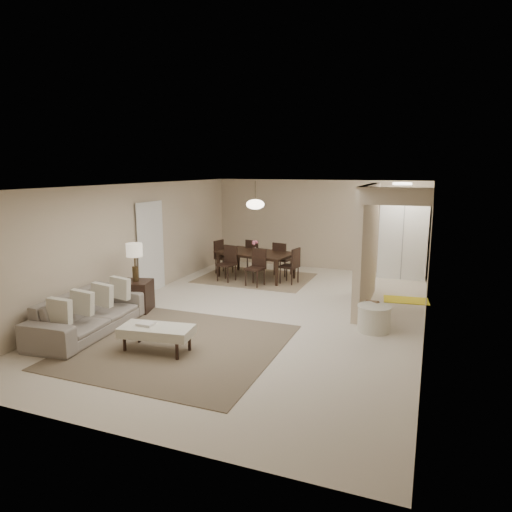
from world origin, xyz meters
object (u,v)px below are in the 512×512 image
at_px(wicker_basket, 369,318).
at_px(pantry_cabinet, 403,238).
at_px(side_table, 137,296).
at_px(dining_table, 255,265).
at_px(round_pouf, 374,319).
at_px(ottoman_bench, 157,331).
at_px(sofa, 89,313).

bearing_deg(wicker_basket, pantry_cabinet, 85.98).
relative_size(side_table, dining_table, 0.31).
height_order(pantry_cabinet, round_pouf, pantry_cabinet).
bearing_deg(round_pouf, dining_table, 139.23).
distance_m(ottoman_bench, side_table, 2.21).
relative_size(sofa, ottoman_bench, 1.97).
height_order(ottoman_bench, round_pouf, round_pouf).
distance_m(sofa, wicker_basket, 4.97).
height_order(round_pouf, dining_table, dining_table).
bearing_deg(pantry_cabinet, side_table, -133.96).
xyz_separation_m(ottoman_bench, round_pouf, (3.05, 2.15, -0.10)).
xyz_separation_m(side_table, wicker_basket, (4.46, 0.78, -0.16)).
height_order(side_table, dining_table, dining_table).
bearing_deg(pantry_cabinet, sofa, -127.59).
relative_size(ottoman_bench, round_pouf, 2.04).
height_order(pantry_cabinet, dining_table, pantry_cabinet).
relative_size(pantry_cabinet, wicker_basket, 6.10).
distance_m(side_table, round_pouf, 4.60).
xyz_separation_m(wicker_basket, dining_table, (-3.25, 2.66, 0.20)).
height_order(wicker_basket, dining_table, dining_table).
bearing_deg(dining_table, pantry_cabinet, 34.74).
xyz_separation_m(pantry_cabinet, dining_table, (-3.54, -1.49, -0.71)).
distance_m(wicker_basket, dining_table, 4.20).
bearing_deg(round_pouf, pantry_cabinet, 87.65).
bearing_deg(pantry_cabinet, ottoman_bench, -116.29).
distance_m(ottoman_bench, wicker_basket, 3.79).
bearing_deg(side_table, dining_table, 70.61).
bearing_deg(sofa, dining_table, -19.49).
relative_size(sofa, wicker_basket, 6.81).
relative_size(sofa, dining_table, 1.19).
bearing_deg(dining_table, ottoman_bench, -74.53).
xyz_separation_m(side_table, dining_table, (1.21, 3.44, 0.04)).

